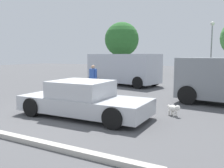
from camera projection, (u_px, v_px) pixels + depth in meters
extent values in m
plane|color=#515154|center=(75.00, 115.00, 8.39)|extent=(80.00, 80.00, 0.00)
cube|color=#B7BABF|center=(84.00, 104.00, 8.23)|extent=(4.53, 1.85, 0.51)
cube|color=#B7BABF|center=(81.00, 89.00, 8.21)|extent=(1.92, 1.67, 0.55)
cube|color=slate|center=(104.00, 91.00, 7.80)|extent=(0.08, 1.52, 0.46)
cube|color=slate|center=(61.00, 87.00, 8.63)|extent=(0.08, 1.52, 0.46)
cylinder|color=black|center=(136.00, 107.00, 8.27)|extent=(0.64, 0.23, 0.64)
cylinder|color=black|center=(113.00, 118.00, 6.78)|extent=(0.64, 0.23, 0.64)
cylinder|color=black|center=(64.00, 99.00, 9.70)|extent=(0.64, 0.23, 0.64)
cylinder|color=black|center=(32.00, 107.00, 8.22)|extent=(0.64, 0.23, 0.64)
ellipsoid|color=white|center=(173.00, 108.00, 8.34)|extent=(0.43, 0.40, 0.22)
sphere|color=white|center=(178.00, 108.00, 8.13)|extent=(0.18, 0.18, 0.18)
sphere|color=white|center=(179.00, 108.00, 8.07)|extent=(0.08, 0.08, 0.08)
cylinder|color=white|center=(176.00, 114.00, 8.28)|extent=(0.06, 0.06, 0.16)
cylinder|color=white|center=(174.00, 114.00, 8.23)|extent=(0.06, 0.06, 0.16)
cylinder|color=white|center=(172.00, 112.00, 8.50)|extent=(0.06, 0.06, 0.16)
cylinder|color=white|center=(169.00, 113.00, 8.44)|extent=(0.06, 0.06, 0.16)
sphere|color=white|center=(169.00, 106.00, 8.54)|extent=(0.10, 0.10, 0.10)
cube|color=#B2B7C1|center=(123.00, 68.00, 16.89)|extent=(5.40, 3.07, 1.93)
cube|color=slate|center=(154.00, 63.00, 15.22)|extent=(0.42, 1.70, 0.77)
cylinder|color=black|center=(154.00, 80.00, 16.45)|extent=(0.80, 0.41, 0.76)
cylinder|color=black|center=(138.00, 83.00, 15.00)|extent=(0.80, 0.41, 0.76)
cylinder|color=black|center=(111.00, 77.00, 18.98)|extent=(0.80, 0.41, 0.76)
cylinder|color=black|center=(94.00, 79.00, 17.53)|extent=(0.80, 0.41, 0.76)
cube|color=slate|center=(182.00, 68.00, 11.13)|extent=(0.23, 1.58, 0.69)
cylinder|color=black|center=(187.00, 95.00, 10.22)|extent=(0.82, 0.34, 0.80)
cylinder|color=black|center=(199.00, 90.00, 11.66)|extent=(0.82, 0.34, 0.80)
cylinder|color=black|center=(94.00, 85.00, 13.60)|extent=(0.13, 0.13, 0.77)
cylinder|color=black|center=(92.00, 85.00, 13.72)|extent=(0.13, 0.13, 0.77)
cube|color=#3359B2|center=(93.00, 74.00, 13.58)|extent=(0.46, 0.36, 0.55)
cylinder|color=#3359B2|center=(96.00, 75.00, 13.41)|extent=(0.09, 0.09, 0.64)
cylinder|color=#3359B2|center=(91.00, 74.00, 13.77)|extent=(0.09, 0.09, 0.64)
sphere|color=tan|center=(93.00, 67.00, 13.54)|extent=(0.21, 0.21, 0.21)
cube|color=#B7B2A8|center=(9.00, 136.00, 6.06)|extent=(7.97, 0.20, 0.12)
cylinder|color=gray|center=(211.00, 50.00, 25.98)|extent=(0.14, 0.14, 5.27)
sphere|color=silver|center=(212.00, 24.00, 25.65)|extent=(0.44, 0.44, 0.44)
cylinder|color=brown|center=(122.00, 63.00, 26.63)|extent=(0.31, 0.31, 2.40)
sphere|color=#2D6B2D|center=(122.00, 39.00, 26.33)|extent=(3.71, 3.71, 3.71)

